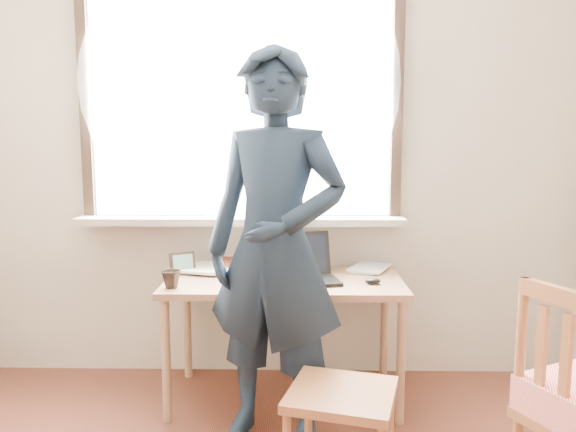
{
  "coord_description": "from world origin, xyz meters",
  "views": [
    {
      "loc": [
        0.13,
        -1.24,
        1.39
      ],
      "look_at": [
        0.09,
        0.95,
        1.09
      ],
      "focal_mm": 35.0,
      "sensor_mm": 36.0,
      "label": 1
    }
  ],
  "objects_px": {
    "mug_dark": "(171,279)",
    "work_chair": "(341,406)",
    "desk": "(284,291)",
    "laptop": "(301,269)",
    "person": "(275,250)",
    "mug_white": "(256,263)"
  },
  "relations": [
    {
      "from": "desk",
      "to": "work_chair",
      "type": "bearing_deg",
      "value": -72.78
    },
    {
      "from": "mug_white",
      "to": "mug_dark",
      "type": "distance_m",
      "value": 0.52
    },
    {
      "from": "laptop",
      "to": "work_chair",
      "type": "height_order",
      "value": "laptop"
    },
    {
      "from": "desk",
      "to": "mug_white",
      "type": "bearing_deg",
      "value": 137.0
    },
    {
      "from": "desk",
      "to": "laptop",
      "type": "distance_m",
      "value": 0.16
    },
    {
      "from": "person",
      "to": "laptop",
      "type": "bearing_deg",
      "value": 93.0
    },
    {
      "from": "laptop",
      "to": "mug_white",
      "type": "xyz_separation_m",
      "value": [
        -0.25,
        0.18,
        -0.01
      ]
    },
    {
      "from": "work_chair",
      "to": "laptop",
      "type": "bearing_deg",
      "value": 101.75
    },
    {
      "from": "mug_white",
      "to": "person",
      "type": "xyz_separation_m",
      "value": [
        0.13,
        -0.56,
        0.19
      ]
    },
    {
      "from": "laptop",
      "to": "work_chair",
      "type": "bearing_deg",
      "value": -78.25
    },
    {
      "from": "laptop",
      "to": "person",
      "type": "xyz_separation_m",
      "value": [
        -0.12,
        -0.38,
        0.18
      ]
    },
    {
      "from": "desk",
      "to": "mug_white",
      "type": "distance_m",
      "value": 0.25
    },
    {
      "from": "laptop",
      "to": "person",
      "type": "bearing_deg",
      "value": -106.98
    },
    {
      "from": "mug_dark",
      "to": "work_chair",
      "type": "relative_size",
      "value": 0.19
    },
    {
      "from": "mug_dark",
      "to": "desk",
      "type": "bearing_deg",
      "value": 19.62
    },
    {
      "from": "work_chair",
      "to": "person",
      "type": "bearing_deg",
      "value": 125.99
    },
    {
      "from": "mug_dark",
      "to": "person",
      "type": "height_order",
      "value": "person"
    },
    {
      "from": "work_chair",
      "to": "person",
      "type": "relative_size",
      "value": 0.27
    },
    {
      "from": "mug_dark",
      "to": "work_chair",
      "type": "distance_m",
      "value": 1.05
    },
    {
      "from": "laptop",
      "to": "mug_dark",
      "type": "distance_m",
      "value": 0.66
    },
    {
      "from": "work_chair",
      "to": "mug_dark",
      "type": "bearing_deg",
      "value": 143.32
    },
    {
      "from": "work_chair",
      "to": "person",
      "type": "height_order",
      "value": "person"
    }
  ]
}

